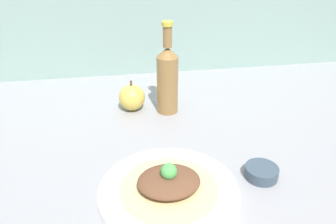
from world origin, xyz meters
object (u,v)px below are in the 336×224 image
Objects in this scene: plate at (169,191)px; plated_food at (169,182)px; apple at (132,98)px; cider_bottle at (167,78)px; dipping_bowl at (261,172)px.

plated_food reaches higher than plate.
plate is 3.06× the size of apple.
cider_bottle is at bearing 81.04° from plate.
plated_food is at bearing 90.00° from plate.
cider_bottle reaches higher than apple.
apple reaches higher than plate.
apple is (-10.68, 2.89, -6.97)cm from cider_bottle.
plate is 3.96× the size of dipping_bowl.
plate is 2.24cm from plated_food.
plate is at bearing -98.96° from cider_bottle.
dipping_bowl is at bearing -55.07° from apple.
cider_bottle reaches higher than dipping_bowl.
plate is at bearing -90.00° from plated_food.
dipping_bowl is (21.51, 2.19, 0.30)cm from plate.
cider_bottle is at bearing -15.15° from apple.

